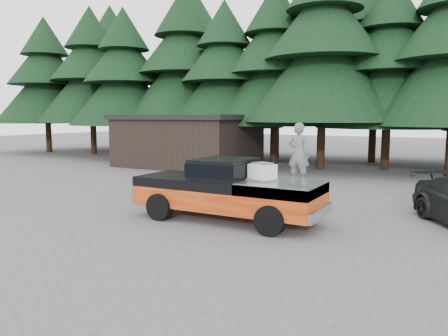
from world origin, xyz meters
The scene contains 7 objects.
ground centered at (0.00, 0.00, 0.00)m, with size 120.00×120.00×0.00m, color #454547.
pickup_truck centered at (0.37, 0.09, 0.67)m, with size 6.00×2.04×1.33m, color #CC5C18, non-canonical shape.
truck_cab centered at (0.27, 0.09, 1.62)m, with size 1.66×1.90×0.59m, color black.
air_compressor centered at (1.55, 0.10, 1.56)m, with size 0.68×0.56×0.46m, color silver.
man_on_bed centered at (2.69, -0.01, 2.19)m, with size 0.62×0.41×1.71m, color #55595C.
utility_building centered at (-9.00, 12.00, 1.67)m, with size 8.40×6.40×3.30m.
treeline centered at (0.42, 17.20, 7.72)m, with size 60.15×16.05×17.50m.
Camera 1 is at (6.73, -11.52, 3.22)m, focal length 35.00 mm.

